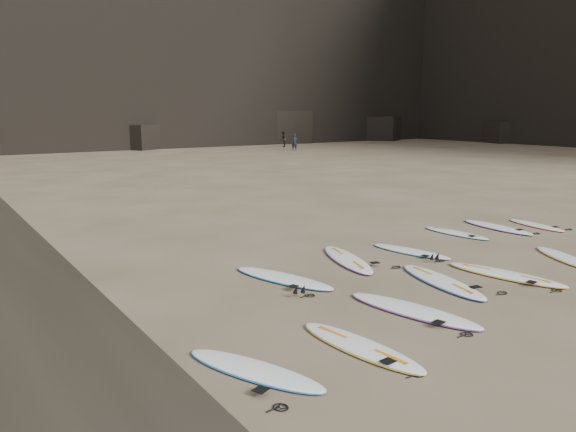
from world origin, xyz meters
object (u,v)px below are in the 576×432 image
person_a (294,142)px  person_b (283,139)px  surfboard_10 (536,225)px  surfboard_6 (347,259)px  surfboard_5 (283,278)px  surfboard_3 (505,274)px  surfboard_7 (411,251)px  surfboard_2 (442,281)px  surfboard_1 (413,310)px  surfboard_4 (566,258)px  surfboard_8 (456,233)px  surfboard_0 (360,346)px  surfboard_9 (497,227)px  surfboard_11 (254,369)px

person_a → person_b: 5.09m
surfboard_10 → surfboard_6: bearing=-170.2°
surfboard_5 → person_b: (24.53, 37.38, 0.76)m
surfboard_3 → surfboard_7: surfboard_3 is taller
surfboard_3 → person_b: size_ratio=1.71×
surfboard_2 → surfboard_7: (1.38, 2.27, -0.01)m
surfboard_6 → person_a: (20.45, 32.22, 0.73)m
surfboard_1 → surfboard_10: 9.72m
surfboard_4 → person_a: person_a is taller
surfboard_1 → surfboard_6: bearing=57.2°
surfboard_7 → surfboard_8: 2.90m
surfboard_2 → surfboard_5: (-2.75, 2.12, -0.00)m
surfboard_3 → surfboard_10: (5.68, 2.89, -0.01)m
surfboard_1 → surfboard_8: size_ratio=1.23×
surfboard_2 → surfboard_4: 4.15m
surfboard_3 → surfboard_10: bearing=15.7°
surfboard_0 → surfboard_7: (5.11, 3.87, -0.00)m
surfboard_0 → surfboard_9: size_ratio=0.95×
surfboard_6 → person_b: person_b is taller
surfboard_0 → surfboard_4: 7.95m
surfboard_4 → surfboard_1: bearing=-148.7°
surfboard_11 → person_b: size_ratio=1.48×
person_a → surfboard_11: bearing=-82.7°
surfboard_1 → surfboard_3: surfboard_1 is taller
surfboard_7 → surfboard_11: 7.82m
surfboard_4 → person_b: person_b is taller
surfboard_1 → person_a: person_a is taller
surfboard_0 → person_a: (23.63, 36.37, 0.73)m
surfboard_3 → surfboard_11: bearing=176.1°
surfboard_10 → surfboard_1: bearing=-149.2°
surfboard_6 → surfboard_7: bearing=9.6°
surfboard_7 → surfboard_11: size_ratio=0.97×
person_b → surfboard_10: bearing=7.3°
surfboard_5 → surfboard_6: bearing=-6.5°
surfboard_1 → person_b: bearing=47.4°
surfboard_11 → surfboard_5: bearing=28.6°
surfboard_1 → surfboard_2: same height
surfboard_0 → surfboard_2: bearing=17.1°
surfboard_6 → surfboard_9: 6.48m
surfboard_9 → surfboard_11: surfboard_9 is taller
surfboard_6 → surfboard_3: bearing=-36.6°
surfboard_5 → surfboard_8: 6.98m
surfboard_2 → surfboard_8: surfboard_2 is taller
surfboard_1 → surfboard_4: surfboard_1 is taller
surfboard_10 → surfboard_7: bearing=-167.7°
surfboard_7 → person_a: (18.52, 32.50, 0.73)m
surfboard_11 → surfboard_1: bearing=-15.8°
surfboard_5 → person_a: (22.65, 32.65, 0.73)m
surfboard_4 → surfboard_6: bearing=174.0°
surfboard_9 → person_a: size_ratio=1.72×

